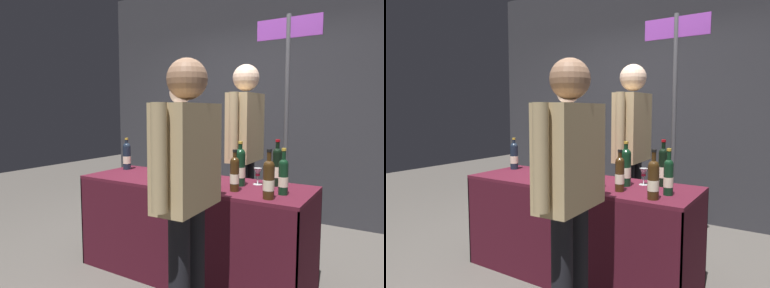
# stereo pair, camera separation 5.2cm
# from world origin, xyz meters

# --- Properties ---
(ground_plane) EXTENTS (12.00, 12.00, 0.00)m
(ground_plane) POSITION_xyz_m (0.00, 0.00, 0.00)
(ground_plane) COLOR #514C47
(back_partition) EXTENTS (5.18, 0.12, 3.12)m
(back_partition) POSITION_xyz_m (0.00, 1.97, 1.56)
(back_partition) COLOR #2D2D33
(back_partition) RESTS_ON ground_plane
(tasting_table) EXTENTS (1.89, 0.66, 0.80)m
(tasting_table) POSITION_xyz_m (0.00, 0.00, 0.55)
(tasting_table) COLOR #4C1423
(tasting_table) RESTS_ON ground_plane
(featured_wine_bottle) EXTENTS (0.07, 0.07, 0.30)m
(featured_wine_bottle) POSITION_xyz_m (0.44, -0.15, 0.92)
(featured_wine_bottle) COLOR #38230F
(featured_wine_bottle) RESTS_ON tasting_table
(display_bottle_0) EXTENTS (0.07, 0.07, 0.33)m
(display_bottle_0) POSITION_xyz_m (-0.13, -0.06, 0.94)
(display_bottle_0) COLOR #38230F
(display_bottle_0) RESTS_ON tasting_table
(display_bottle_1) EXTENTS (0.08, 0.08, 0.31)m
(display_bottle_1) POSITION_xyz_m (-0.82, 0.13, 0.93)
(display_bottle_1) COLOR #192333
(display_bottle_1) RESTS_ON tasting_table
(display_bottle_2) EXTENTS (0.07, 0.07, 0.32)m
(display_bottle_2) POSITION_xyz_m (0.77, -0.07, 0.93)
(display_bottle_2) COLOR black
(display_bottle_2) RESTS_ON tasting_table
(display_bottle_3) EXTENTS (0.08, 0.08, 0.34)m
(display_bottle_3) POSITION_xyz_m (0.41, 0.03, 0.94)
(display_bottle_3) COLOR black
(display_bottle_3) RESTS_ON tasting_table
(display_bottle_4) EXTENTS (0.07, 0.07, 0.35)m
(display_bottle_4) POSITION_xyz_m (0.65, 0.18, 0.95)
(display_bottle_4) COLOR black
(display_bottle_4) RESTS_ON tasting_table
(display_bottle_5) EXTENTS (0.07, 0.07, 0.32)m
(display_bottle_5) POSITION_xyz_m (0.72, -0.23, 0.93)
(display_bottle_5) COLOR #38230F
(display_bottle_5) RESTS_ON tasting_table
(display_bottle_6) EXTENTS (0.08, 0.08, 0.30)m
(display_bottle_6) POSITION_xyz_m (0.26, -0.15, 0.93)
(display_bottle_6) COLOR black
(display_bottle_6) RESTS_ON tasting_table
(display_bottle_7) EXTENTS (0.08, 0.08, 0.35)m
(display_bottle_7) POSITION_xyz_m (0.14, -0.19, 0.94)
(display_bottle_7) COLOR #192333
(display_bottle_7) RESTS_ON tasting_table
(wine_glass_near_vendor) EXTENTS (0.07, 0.07, 0.13)m
(wine_glass_near_vendor) POSITION_xyz_m (0.51, 0.14, 0.89)
(wine_glass_near_vendor) COLOR silver
(wine_glass_near_vendor) RESTS_ON tasting_table
(flower_vase) EXTENTS (0.09, 0.09, 0.35)m
(flower_vase) POSITION_xyz_m (0.01, -0.07, 0.92)
(flower_vase) COLOR silver
(flower_vase) RESTS_ON tasting_table
(brochure_stand) EXTENTS (0.12, 0.07, 0.18)m
(brochure_stand) POSITION_xyz_m (-0.07, -0.20, 0.88)
(brochure_stand) COLOR silver
(brochure_stand) RESTS_ON tasting_table
(vendor_presenter) EXTENTS (0.25, 0.63, 1.79)m
(vendor_presenter) POSITION_xyz_m (0.18, 0.65, 1.09)
(vendor_presenter) COLOR black
(vendor_presenter) RESTS_ON ground_plane
(vendor_assistant) EXTENTS (0.32, 0.62, 1.66)m
(vendor_assistant) POSITION_xyz_m (-0.52, 0.61, 1.00)
(vendor_assistant) COLOR #2D3347
(vendor_assistant) RESTS_ON ground_plane
(taster_foreground_right) EXTENTS (0.23, 0.62, 1.65)m
(taster_foreground_right) POSITION_xyz_m (0.43, -0.75, 1.00)
(taster_foreground_right) COLOR black
(taster_foreground_right) RESTS_ON ground_plane
(booth_signpost) EXTENTS (0.62, 0.04, 2.28)m
(booth_signpost) POSITION_xyz_m (0.47, 1.00, 1.45)
(booth_signpost) COLOR #47474C
(booth_signpost) RESTS_ON ground_plane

